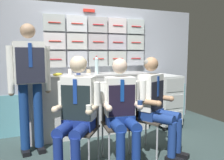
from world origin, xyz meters
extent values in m
cube|color=#2D3D3D|center=(0.00, 0.00, -0.02)|extent=(4.80, 4.80, 0.04)
cube|color=#989EAC|center=(0.00, 1.38, 1.07)|extent=(4.20, 0.06, 2.15)
cube|color=#5997A3|center=(0.00, 1.34, 0.34)|extent=(4.12, 0.01, 0.68)
cube|color=#AFB0AF|center=(-0.66, 1.32, 1.23)|extent=(0.34, 0.06, 0.27)
cylinder|color=red|center=(-0.66, 1.28, 1.23)|extent=(0.19, 0.01, 0.01)
cube|color=#B4B7C3|center=(-0.29, 1.32, 1.23)|extent=(0.34, 0.06, 0.27)
cylinder|color=red|center=(-0.29, 1.28, 1.23)|extent=(0.19, 0.01, 0.01)
cube|color=#AAB1B2|center=(0.09, 1.32, 1.23)|extent=(0.34, 0.06, 0.27)
cylinder|color=red|center=(0.09, 1.28, 1.23)|extent=(0.19, 0.01, 0.01)
cube|color=#B1B7B4|center=(0.46, 1.32, 1.23)|extent=(0.34, 0.06, 0.27)
cylinder|color=red|center=(0.46, 1.28, 1.23)|extent=(0.19, 0.01, 0.01)
cube|color=#ABB0BA|center=(0.83, 1.32, 1.23)|extent=(0.34, 0.06, 0.27)
cylinder|color=red|center=(0.83, 1.28, 1.23)|extent=(0.19, 0.01, 0.01)
cube|color=silver|center=(-0.66, 1.32, 1.52)|extent=(0.34, 0.06, 0.27)
cylinder|color=red|center=(-0.66, 1.28, 1.52)|extent=(0.19, 0.01, 0.01)
cube|color=silver|center=(-0.29, 1.32, 1.52)|extent=(0.34, 0.06, 0.27)
cylinder|color=red|center=(-0.29, 1.28, 1.52)|extent=(0.19, 0.01, 0.01)
cube|color=#B1A9B0|center=(0.09, 1.32, 1.52)|extent=(0.34, 0.06, 0.27)
cylinder|color=red|center=(0.09, 1.28, 1.52)|extent=(0.19, 0.01, 0.01)
cube|color=#B6B2C1|center=(0.46, 1.32, 1.52)|extent=(0.34, 0.06, 0.27)
cylinder|color=red|center=(0.46, 1.28, 1.52)|extent=(0.19, 0.01, 0.01)
cube|color=#B5BDB9|center=(0.83, 1.32, 1.52)|extent=(0.34, 0.06, 0.27)
cylinder|color=red|center=(0.83, 1.28, 1.52)|extent=(0.19, 0.01, 0.01)
cube|color=#A9B2B1|center=(-0.66, 1.32, 1.82)|extent=(0.34, 0.06, 0.27)
cylinder|color=red|center=(-0.66, 1.28, 1.82)|extent=(0.19, 0.01, 0.01)
cube|color=silver|center=(-0.29, 1.32, 1.82)|extent=(0.34, 0.06, 0.27)
cylinder|color=red|center=(-0.29, 1.28, 1.82)|extent=(0.19, 0.01, 0.01)
cube|color=#ADABAD|center=(0.09, 1.32, 1.82)|extent=(0.34, 0.06, 0.27)
cylinder|color=red|center=(0.09, 1.28, 1.82)|extent=(0.19, 0.01, 0.01)
cube|color=silver|center=(0.46, 1.32, 1.82)|extent=(0.34, 0.06, 0.27)
cylinder|color=red|center=(0.46, 1.28, 1.82)|extent=(0.19, 0.01, 0.01)
cube|color=#B2BDBD|center=(0.83, 1.32, 1.82)|extent=(0.34, 0.06, 0.27)
cylinder|color=red|center=(0.83, 1.28, 1.82)|extent=(0.19, 0.01, 0.01)
cube|color=red|center=(-0.06, 1.33, 2.05)|extent=(0.20, 0.02, 0.05)
cube|color=#BDBCBC|center=(-0.15, 1.09, 0.48)|extent=(1.99, 0.52, 0.96)
cube|color=#AEADAD|center=(-0.15, 1.09, 0.97)|extent=(2.03, 0.53, 0.03)
sphere|color=black|center=(1.06, 0.66, 0.04)|extent=(0.07, 0.07, 0.07)
sphere|color=black|center=(1.37, 0.66, 0.04)|extent=(0.07, 0.07, 0.07)
sphere|color=black|center=(1.06, 1.21, 0.04)|extent=(0.07, 0.07, 0.07)
sphere|color=black|center=(1.37, 1.21, 0.04)|extent=(0.07, 0.07, 0.07)
cube|color=#BBBFBE|center=(1.22, 0.93, 0.50)|extent=(0.40, 0.64, 0.87)
cube|color=#A6ABAA|center=(1.22, 0.61, 0.21)|extent=(0.35, 0.01, 0.23)
cube|color=#A6ABAA|center=(1.22, 0.61, 0.50)|extent=(0.35, 0.01, 0.23)
cube|color=#A6ABAA|center=(1.22, 0.61, 0.79)|extent=(0.35, 0.01, 0.23)
cylinder|color=#28282D|center=(1.22, 0.63, 0.92)|extent=(0.32, 0.02, 0.02)
cylinder|color=#A8AAAF|center=(-0.88, -0.08, 0.22)|extent=(0.02, 0.02, 0.45)
cylinder|color=#A8AAAF|center=(-0.59, -0.29, 0.22)|extent=(0.02, 0.02, 0.45)
cylinder|color=#A8AAAF|center=(-0.67, 0.22, 0.22)|extent=(0.02, 0.02, 0.45)
cylinder|color=#A8AAAF|center=(-0.38, 0.01, 0.22)|extent=(0.02, 0.02, 0.45)
cube|color=#3A332B|center=(-0.63, -0.04, 0.46)|extent=(0.56, 0.56, 0.02)
cube|color=#3A332B|center=(-0.52, 0.12, 0.67)|extent=(0.32, 0.24, 0.40)
cylinder|color=#A8AAAF|center=(-0.67, 0.22, 0.67)|extent=(0.02, 0.02, 0.40)
cylinder|color=#A8AAAF|center=(-0.38, 0.01, 0.67)|extent=(0.02, 0.02, 0.40)
cylinder|color=navy|center=(-0.91, -0.26, 0.28)|extent=(0.10, 0.10, 0.44)
cylinder|color=navy|center=(-0.76, -0.37, 0.28)|extent=(0.10, 0.10, 0.44)
cylinder|color=navy|center=(-0.81, -0.12, 0.52)|extent=(0.33, 0.39, 0.13)
cylinder|color=navy|center=(-0.66, -0.23, 0.52)|extent=(0.33, 0.39, 0.13)
cube|color=navy|center=(-0.63, -0.04, 0.53)|extent=(0.40, 0.36, 0.12)
cube|color=white|center=(-0.62, -0.02, 0.83)|extent=(0.41, 0.38, 0.48)
cube|color=black|center=(-0.68, -0.10, 0.79)|extent=(0.28, 0.20, 0.39)
cube|color=navy|center=(-0.69, -0.11, 0.92)|extent=(0.04, 0.03, 0.27)
cylinder|color=white|center=(-0.79, 0.10, 0.88)|extent=(0.08, 0.08, 0.26)
cylinder|color=beige|center=(-0.84, 0.00, 0.73)|extent=(0.20, 0.24, 0.07)
sphere|color=beige|center=(-0.90, -0.08, 0.73)|extent=(0.08, 0.08, 0.08)
cylinder|color=white|center=(-0.45, -0.14, 0.88)|extent=(0.08, 0.08, 0.26)
cylinder|color=beige|center=(-0.53, -0.22, 0.73)|extent=(0.20, 0.24, 0.07)
sphere|color=beige|center=(-0.59, -0.31, 0.73)|extent=(0.08, 0.08, 0.08)
cylinder|color=white|center=(-0.59, -0.31, 0.77)|extent=(0.06, 0.06, 0.06)
sphere|color=beige|center=(-0.62, -0.02, 1.21)|extent=(0.19, 0.19, 0.19)
ellipsoid|color=tan|center=(-0.61, -0.01, 1.23)|extent=(0.25, 0.25, 0.13)
cylinder|color=#A8AAAF|center=(-0.33, -0.23, 0.22)|extent=(0.02, 0.02, 0.45)
cylinder|color=#A8AAAF|center=(0.02, -0.28, 0.22)|extent=(0.02, 0.02, 0.45)
cylinder|color=#A8AAAF|center=(-0.28, 0.13, 0.22)|extent=(0.02, 0.02, 0.45)
cylinder|color=#A8AAAF|center=(0.08, 0.08, 0.22)|extent=(0.02, 0.02, 0.45)
cube|color=#3A332B|center=(-0.13, -0.07, 0.46)|extent=(0.45, 0.45, 0.02)
cube|color=#3A332B|center=(-0.10, 0.11, 0.67)|extent=(0.37, 0.08, 0.40)
cylinder|color=#A8AAAF|center=(-0.28, 0.13, 0.67)|extent=(0.02, 0.02, 0.40)
cylinder|color=#A8AAAF|center=(0.08, 0.08, 0.67)|extent=(0.02, 0.02, 0.40)
cylinder|color=navy|center=(-0.27, -0.39, 0.28)|extent=(0.10, 0.10, 0.44)
cylinder|color=navy|center=(-0.09, -0.41, 0.28)|extent=(0.10, 0.10, 0.44)
cylinder|color=navy|center=(-0.24, -0.22, 0.52)|extent=(0.18, 0.38, 0.13)
cylinder|color=navy|center=(-0.06, -0.25, 0.52)|extent=(0.18, 0.38, 0.13)
cube|color=navy|center=(-0.13, -0.07, 0.53)|extent=(0.35, 0.25, 0.12)
cube|color=white|center=(-0.13, -0.05, 0.82)|extent=(0.37, 0.24, 0.46)
cube|color=black|center=(-0.14, -0.15, 0.78)|extent=(0.32, 0.06, 0.37)
cube|color=#123E93|center=(-0.14, -0.16, 0.90)|extent=(0.04, 0.01, 0.26)
cylinder|color=white|center=(-0.33, -0.02, 0.87)|extent=(0.08, 0.08, 0.25)
cylinder|color=beige|center=(-0.32, -0.13, 0.73)|extent=(0.10, 0.24, 0.07)
sphere|color=beige|center=(-0.34, -0.23, 0.73)|extent=(0.08, 0.08, 0.08)
cylinder|color=white|center=(0.08, -0.08, 0.87)|extent=(0.08, 0.08, 0.25)
cylinder|color=beige|center=(0.04, -0.18, 0.73)|extent=(0.10, 0.24, 0.07)
sphere|color=beige|center=(0.02, -0.29, 0.73)|extent=(0.08, 0.08, 0.08)
cylinder|color=navy|center=(0.02, -0.29, 0.77)|extent=(0.06, 0.06, 0.06)
sphere|color=beige|center=(-0.13, -0.05, 1.18)|extent=(0.18, 0.18, 0.18)
ellipsoid|color=gray|center=(-0.12, -0.04, 1.20)|extent=(0.20, 0.19, 0.13)
cylinder|color=#A8AAAF|center=(0.30, -0.24, 0.22)|extent=(0.02, 0.02, 0.45)
cylinder|color=#A8AAAF|center=(0.62, -0.06, 0.22)|extent=(0.02, 0.02, 0.45)
cylinder|color=#A8AAAF|center=(0.13, 0.08, 0.22)|extent=(0.02, 0.02, 0.45)
cylinder|color=#A8AAAF|center=(0.44, 0.25, 0.22)|extent=(0.02, 0.02, 0.45)
cube|color=#3A332B|center=(0.37, 0.01, 0.46)|extent=(0.54, 0.54, 0.02)
cube|color=#3A332B|center=(0.28, 0.17, 0.67)|extent=(0.33, 0.21, 0.40)
cylinder|color=#A8AAAF|center=(0.13, 0.08, 0.67)|extent=(0.02, 0.02, 0.40)
cylinder|color=#A8AAAF|center=(0.44, 0.25, 0.67)|extent=(0.02, 0.02, 0.40)
cube|color=black|center=(0.48, -0.36, 0.03)|extent=(0.19, 0.24, 0.06)
cube|color=black|center=(0.63, -0.27, 0.03)|extent=(0.19, 0.24, 0.06)
cylinder|color=navy|center=(0.46, -0.33, 0.28)|extent=(0.10, 0.10, 0.44)
cylinder|color=navy|center=(0.62, -0.24, 0.28)|extent=(0.10, 0.10, 0.44)
cylinder|color=navy|center=(0.37, -0.18, 0.52)|extent=(0.30, 0.39, 0.13)
cylinder|color=navy|center=(0.53, -0.09, 0.52)|extent=(0.30, 0.39, 0.13)
cube|color=navy|center=(0.37, 0.01, 0.53)|extent=(0.39, 0.34, 0.12)
cube|color=white|center=(0.36, 0.03, 0.82)|extent=(0.40, 0.34, 0.47)
cube|color=black|center=(0.41, -0.06, 0.79)|extent=(0.29, 0.17, 0.37)
cube|color=navy|center=(0.42, -0.07, 0.91)|extent=(0.04, 0.03, 0.26)
cylinder|color=white|center=(0.18, -0.07, 0.88)|extent=(0.08, 0.08, 0.25)
cylinder|color=#A77D5A|center=(0.25, -0.16, 0.73)|extent=(0.17, 0.24, 0.07)
sphere|color=#A77D5A|center=(0.30, -0.25, 0.73)|extent=(0.08, 0.08, 0.08)
cylinder|color=white|center=(0.54, 0.13, 0.88)|extent=(0.08, 0.08, 0.25)
cylinder|color=#A77D5A|center=(0.58, 0.03, 0.73)|extent=(0.17, 0.24, 0.07)
sphere|color=#A77D5A|center=(0.63, -0.07, 0.73)|extent=(0.08, 0.08, 0.08)
sphere|color=#A77D5A|center=(0.36, 0.03, 1.19)|extent=(0.19, 0.19, 0.19)
ellipsoid|color=gray|center=(0.35, 0.04, 1.21)|extent=(0.24, 0.23, 0.13)
cube|color=black|center=(-1.20, 0.61, 0.03)|extent=(0.11, 0.25, 0.06)
cube|color=black|center=(-1.00, 0.63, 0.03)|extent=(0.11, 0.25, 0.06)
cylinder|color=navy|center=(-1.19, 0.64, 0.50)|extent=(0.12, 0.12, 0.88)
cylinder|color=navy|center=(-1.01, 0.66, 0.50)|extent=(0.12, 0.12, 0.88)
cube|color=white|center=(-1.10, 0.65, 1.21)|extent=(0.40, 0.25, 0.54)
cube|color=#222434|center=(-1.09, 0.53, 1.18)|extent=(0.35, 0.04, 0.45)
cube|color=navy|center=(-1.09, 0.53, 1.31)|extent=(0.04, 0.01, 0.30)
cylinder|color=white|center=(-1.33, 0.63, 1.13)|extent=(0.08, 0.08, 0.60)
sphere|color=#9B7C61|center=(-1.33, 0.63, 0.83)|extent=(0.08, 0.08, 0.08)
cylinder|color=white|center=(-0.87, 0.67, 1.13)|extent=(0.08, 0.08, 0.60)
sphere|color=#9B7C61|center=(-0.87, 0.67, 0.83)|extent=(0.08, 0.08, 0.08)
sphere|color=#9B7C61|center=(-1.10, 0.65, 1.62)|extent=(0.19, 0.19, 0.19)
ellipsoid|color=#504321|center=(-1.10, 0.66, 1.63)|extent=(0.20, 0.19, 0.13)
cylinder|color=silver|center=(-0.03, 1.06, 1.12)|extent=(0.06, 0.06, 0.25)
cone|color=silver|center=(-0.03, 1.06, 1.26)|extent=(0.06, 0.06, 0.02)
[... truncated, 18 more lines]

